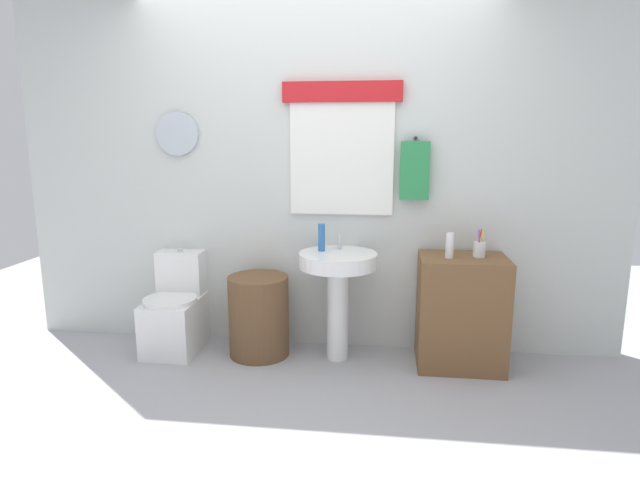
% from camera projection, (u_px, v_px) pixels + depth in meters
% --- Properties ---
extents(ground_plane, '(8.00, 8.00, 0.00)m').
position_uv_depth(ground_plane, '(288.00, 419.00, 2.90)').
color(ground_plane, '#A3A3A8').
extents(back_wall, '(4.40, 0.18, 2.60)m').
position_uv_depth(back_wall, '(316.00, 171.00, 3.76)').
color(back_wall, silver).
rests_on(back_wall, ground_plane).
extents(toilet, '(0.38, 0.51, 0.73)m').
position_uv_depth(toilet, '(176.00, 312.00, 3.83)').
color(toilet, white).
rests_on(toilet, ground_plane).
extents(laundry_hamper, '(0.43, 0.43, 0.58)m').
position_uv_depth(laundry_hamper, '(259.00, 316.00, 3.71)').
color(laundry_hamper, brown).
rests_on(laundry_hamper, ground_plane).
extents(pedestal_sink, '(0.54, 0.54, 0.77)m').
position_uv_depth(pedestal_sink, '(338.00, 278.00, 3.59)').
color(pedestal_sink, white).
rests_on(pedestal_sink, ground_plane).
extents(faucet, '(0.03, 0.03, 0.10)m').
position_uv_depth(faucet, '(340.00, 242.00, 3.66)').
color(faucet, silver).
rests_on(faucet, pedestal_sink).
extents(wooden_cabinet, '(0.57, 0.44, 0.76)m').
position_uv_depth(wooden_cabinet, '(461.00, 312.00, 3.52)').
color(wooden_cabinet, brown).
rests_on(wooden_cabinet, ground_plane).
extents(soap_bottle, '(0.05, 0.05, 0.19)m').
position_uv_depth(soap_bottle, '(322.00, 237.00, 3.60)').
color(soap_bottle, '#2D6BB7').
rests_on(soap_bottle, pedestal_sink).
extents(lotion_bottle, '(0.05, 0.05, 0.17)m').
position_uv_depth(lotion_bottle, '(450.00, 246.00, 3.41)').
color(lotion_bottle, white).
rests_on(lotion_bottle, wooden_cabinet).
extents(toothbrush_cup, '(0.08, 0.08, 0.19)m').
position_uv_depth(toothbrush_cup, '(479.00, 249.00, 3.45)').
color(toothbrush_cup, silver).
rests_on(toothbrush_cup, wooden_cabinet).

